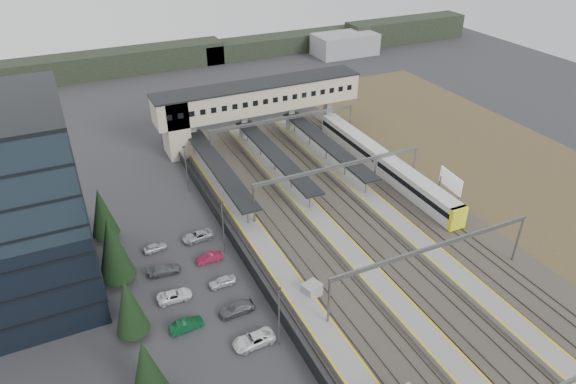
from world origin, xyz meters
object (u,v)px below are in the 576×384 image
train (383,163)px  billboard (451,182)px  relay_cabin_far (312,291)px  footbridge (246,102)px

train → billboard: size_ratio=6.98×
relay_cabin_far → train: bearing=41.4°
footbridge → train: (16.30, -22.49, -5.94)m
footbridge → billboard: (21.03, -33.90, -4.86)m
relay_cabin_far → train: 33.77m
relay_cabin_far → train: size_ratio=0.07×
relay_cabin_far → billboard: size_ratio=0.46×
relay_cabin_far → billboard: (30.07, 10.90, 2.10)m
relay_cabin_far → footbridge: footbridge is taller
footbridge → train: bearing=-54.1°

